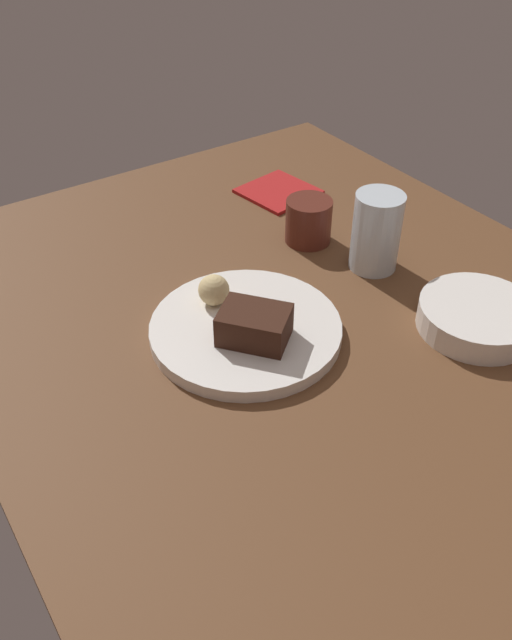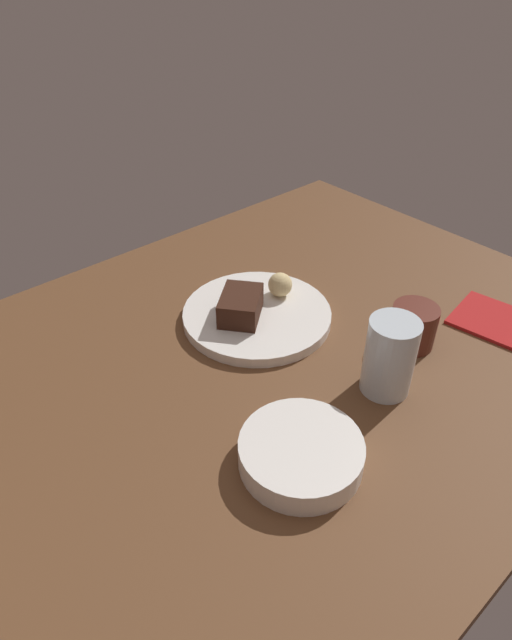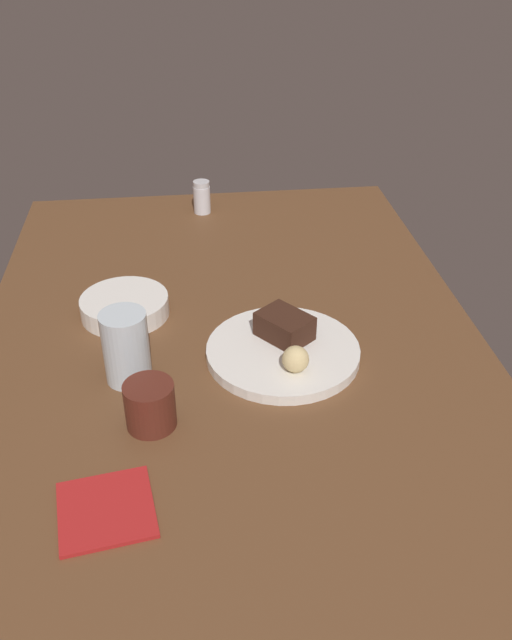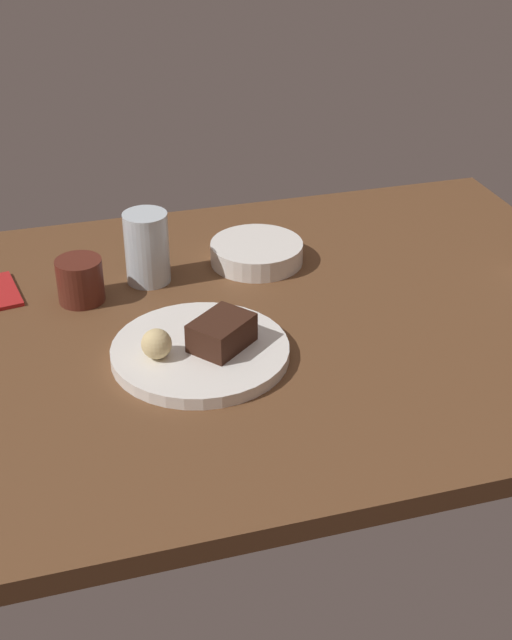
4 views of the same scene
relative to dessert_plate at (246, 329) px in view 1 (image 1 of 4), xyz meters
The scene contains 8 objects.
dining_table 11.75cm from the dessert_plate, 137.20° to the right, with size 120.00×84.00×3.00cm, color brown.
dessert_plate is the anchor object (origin of this frame).
chocolate_cake_slice 4.22cm from the dessert_plate, 167.75° to the left, with size 8.38×6.15×4.16cm, color #381E14.
bread_roll 6.84cm from the dessert_plate, ahead, with size 4.14×4.14×4.14cm, color #DBC184.
water_glass 24.87cm from the dessert_plate, 83.36° to the right, with size 7.00×7.00×11.58cm, color silver.
side_bowl 30.00cm from the dessert_plate, 121.19° to the right, with size 15.32×15.32×3.45cm, color white.
coffee_cup 25.02cm from the dessert_plate, 56.24° to the right, with size 7.09×7.09×6.87cm, color #562319.
folded_napkin 39.01cm from the dessert_plate, 41.83° to the right, with size 11.50×11.44×0.60cm, color #B21E1E.
Camera 1 is at (-46.16, 43.22, 57.29)cm, focal length 36.93 mm.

